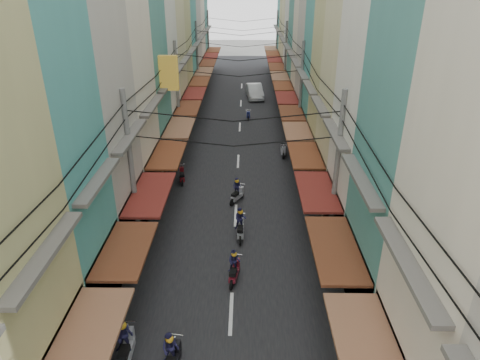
# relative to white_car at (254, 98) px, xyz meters

# --- Properties ---
(ground) EXTENTS (160.00, 160.00, 0.00)m
(ground) POSITION_rel_white_car_xyz_m (-1.52, -32.34, 0.00)
(ground) COLOR slate
(ground) RESTS_ON ground
(road) EXTENTS (10.00, 80.00, 0.02)m
(road) POSITION_rel_white_car_xyz_m (-1.52, -12.34, 0.01)
(road) COLOR black
(road) RESTS_ON ground
(sidewalk_left) EXTENTS (3.00, 80.00, 0.06)m
(sidewalk_left) POSITION_rel_white_car_xyz_m (-8.02, -12.34, 0.03)
(sidewalk_left) COLOR gray
(sidewalk_left) RESTS_ON ground
(sidewalk_right) EXTENTS (3.00, 80.00, 0.06)m
(sidewalk_right) POSITION_rel_white_car_xyz_m (4.98, -12.34, 0.03)
(sidewalk_right) COLOR gray
(sidewalk_right) RESTS_ON ground
(building_row_left) EXTENTS (7.80, 67.67, 23.70)m
(building_row_left) POSITION_rel_white_car_xyz_m (-9.44, -15.78, 9.78)
(building_row_left) COLOR silver
(building_row_left) RESTS_ON ground
(building_row_right) EXTENTS (7.80, 68.98, 22.59)m
(building_row_right) POSITION_rel_white_car_xyz_m (6.40, -15.90, 9.41)
(building_row_right) COLOR teal
(building_row_right) RESTS_ON ground
(utility_poles) EXTENTS (10.20, 66.13, 8.20)m
(utility_poles) POSITION_rel_white_car_xyz_m (-1.52, -17.33, 6.59)
(utility_poles) COLOR slate
(utility_poles) RESTS_ON ground
(white_car) EXTENTS (5.61, 2.68, 1.91)m
(white_car) POSITION_rel_white_car_xyz_m (0.00, 0.00, 0.00)
(white_car) COLOR silver
(white_car) RESTS_ON ground
(bicycle) EXTENTS (1.55, 0.65, 1.05)m
(bicycle) POSITION_rel_white_car_xyz_m (5.98, -30.47, 0.00)
(bicycle) COLOR black
(bicycle) RESTS_ON ground
(moving_scooters) EXTENTS (7.58, 31.27, 1.98)m
(moving_scooters) POSITION_rel_white_car_xyz_m (-2.48, -29.13, 0.53)
(moving_scooters) COLOR black
(moving_scooters) RESTS_ON ground
(parked_scooters) EXTENTS (12.97, 14.26, 1.01)m
(parked_scooters) POSITION_rel_white_car_xyz_m (2.63, -35.83, 0.47)
(parked_scooters) COLOR black
(parked_scooters) RESTS_ON ground
(pedestrians) EXTENTS (13.90, 25.77, 2.20)m
(pedestrians) POSITION_rel_white_car_xyz_m (-5.58, -30.11, 1.02)
(pedestrians) COLOR #26202A
(pedestrians) RESTS_ON ground
(market_umbrella) EXTENTS (2.52, 2.52, 2.66)m
(market_umbrella) POSITION_rel_white_car_xyz_m (4.85, -33.42, 2.34)
(market_umbrella) COLOR #B2B2B7
(market_umbrella) RESTS_ON ground
(traffic_sign) EXTENTS (0.10, 0.62, 2.84)m
(traffic_sign) POSITION_rel_white_car_xyz_m (3.30, -32.04, 2.06)
(traffic_sign) COLOR slate
(traffic_sign) RESTS_ON ground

